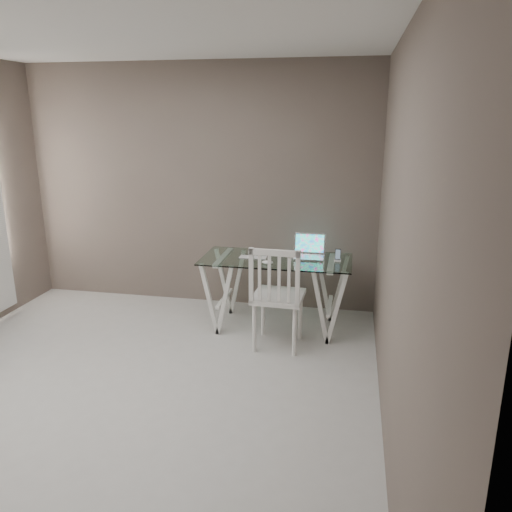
{
  "coord_description": "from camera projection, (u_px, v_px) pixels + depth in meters",
  "views": [
    {
      "loc": [
        1.71,
        -3.13,
        2.15
      ],
      "look_at": [
        0.84,
        1.33,
        0.85
      ],
      "focal_mm": 35.0,
      "sensor_mm": 36.0,
      "label": 1
    }
  ],
  "objects": [
    {
      "name": "mouse",
      "position": [
        267.0,
        262.0,
        4.83
      ],
      "size": [
        0.11,
        0.06,
        0.03
      ],
      "primitive_type": "ellipsoid",
      "color": "white",
      "rests_on": "desk"
    },
    {
      "name": "keyboard",
      "position": [
        253.0,
        257.0,
        5.04
      ],
      "size": [
        0.29,
        0.12,
        0.01
      ],
      "primitive_type": "cube",
      "color": "silver",
      "rests_on": "desk"
    },
    {
      "name": "room",
      "position": [
        91.0,
        179.0,
        3.42
      ],
      "size": [
        4.5,
        4.52,
        2.71
      ],
      "color": "#AEACA6",
      "rests_on": "ground"
    },
    {
      "name": "laptop",
      "position": [
        309.0,
        251.0,
        5.08
      ],
      "size": [
        0.32,
        0.29,
        0.22
      ],
      "color": "#B3B3B7",
      "rests_on": "desk"
    },
    {
      "name": "chair",
      "position": [
        277.0,
        293.0,
        4.59
      ],
      "size": [
        0.48,
        0.48,
        1.01
      ],
      "rotation": [
        0.0,
        0.0,
        -0.04
      ],
      "color": "silver",
      "rests_on": "ground"
    },
    {
      "name": "phone_dock",
      "position": [
        338.0,
        258.0,
        4.93
      ],
      "size": [
        0.07,
        0.07,
        0.12
      ],
      "color": "white",
      "rests_on": "desk"
    },
    {
      "name": "desk",
      "position": [
        276.0,
        293.0,
        5.11
      ],
      "size": [
        1.5,
        0.7,
        0.75
      ],
      "color": "silver",
      "rests_on": "ground"
    }
  ]
}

